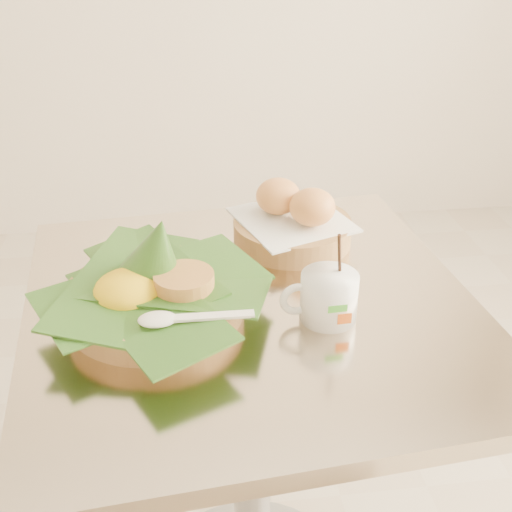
{
  "coord_description": "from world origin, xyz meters",
  "views": [
    {
      "loc": [
        0.1,
        -0.84,
        1.31
      ],
      "look_at": [
        0.21,
        0.02,
        0.82
      ],
      "focal_mm": 45.0,
      "sensor_mm": 36.0,
      "label": 1
    }
  ],
  "objects": [
    {
      "name": "cafe_table",
      "position": [
        0.2,
        -0.0,
        0.53
      ],
      "size": [
        0.76,
        0.76,
        0.75
      ],
      "rotation": [
        0.0,
        0.0,
        0.09
      ],
      "color": "gray",
      "rests_on": "floor"
    },
    {
      "name": "rice_basket",
      "position": [
        0.05,
        -0.01,
        0.8
      ],
      "size": [
        0.34,
        0.34,
        0.17
      ],
      "rotation": [
        0.0,
        0.0,
        0.3
      ],
      "color": "#A98248",
      "rests_on": "cafe_table"
    },
    {
      "name": "bread_basket",
      "position": [
        0.3,
        0.19,
        0.79
      ],
      "size": [
        0.24,
        0.24,
        0.11
      ],
      "rotation": [
        0.0,
        0.0,
        -0.43
      ],
      "color": "#A98248",
      "rests_on": "cafe_table"
    },
    {
      "name": "coffee_mug",
      "position": [
        0.31,
        -0.06,
        0.79
      ],
      "size": [
        0.12,
        0.09,
        0.15
      ],
      "rotation": [
        0.0,
        0.0,
        0.06
      ],
      "color": "white",
      "rests_on": "cafe_table"
    }
  ]
}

